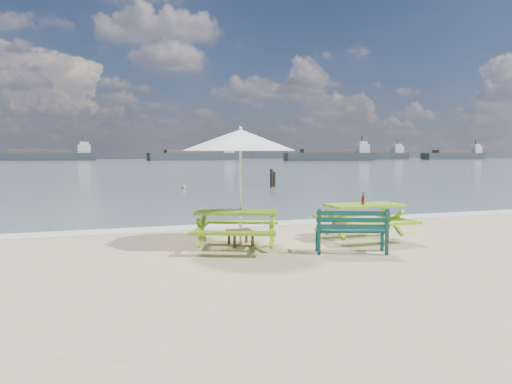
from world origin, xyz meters
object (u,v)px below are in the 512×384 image
object	(u,v)px
park_bench	(351,239)
beer_bottle	(363,200)
side_table	(241,237)
patio_umbrella	(240,140)
swimmer	(184,200)
picnic_table_left	(236,231)
picnic_table_right	(364,223)

from	to	relation	value
park_bench	beer_bottle	xyz separation A→B (m)	(0.90, 1.07, 0.62)
side_table	patio_umbrella	size ratio (longest dim) A/B	0.20
park_bench	swimmer	xyz separation A→B (m)	(0.33, 18.06, -0.83)
picnic_table_left	beer_bottle	distance (m)	2.90
picnic_table_left	side_table	size ratio (longest dim) A/B	4.61
picnic_table_right	beer_bottle	xyz separation A→B (m)	(-0.11, -0.12, 0.50)
picnic_table_left	picnic_table_right	xyz separation A→B (m)	(2.97, 0.13, 0.01)
picnic_table_right	picnic_table_left	bearing A→B (deg)	-177.49
beer_bottle	swimmer	world-z (taller)	beer_bottle
picnic_table_left	patio_umbrella	world-z (taller)	patio_umbrella
patio_umbrella	beer_bottle	bearing A→B (deg)	-8.11
picnic_table_right	swimmer	bearing A→B (deg)	92.31
side_table	patio_umbrella	world-z (taller)	patio_umbrella
park_bench	side_table	size ratio (longest dim) A/B	2.90
picnic_table_left	side_table	world-z (taller)	picnic_table_left
side_table	patio_umbrella	xyz separation A→B (m)	(0.00, 0.00, 1.99)
swimmer	park_bench	bearing A→B (deg)	-91.06
beer_bottle	park_bench	bearing A→B (deg)	-130.25
picnic_table_left	patio_umbrella	distance (m)	1.84
picnic_table_right	side_table	world-z (taller)	picnic_table_right
patio_umbrella	beer_bottle	distance (m)	2.97
patio_umbrella	swimmer	world-z (taller)	patio_umbrella
picnic_table_right	swimmer	size ratio (longest dim) A/B	1.15
side_table	beer_bottle	bearing A→B (deg)	-8.11
park_bench	picnic_table_left	bearing A→B (deg)	151.58
park_bench	side_table	xyz separation A→B (m)	(-1.75, 1.44, -0.09)
patio_umbrella	side_table	bearing A→B (deg)	-90.00
picnic_table_right	side_table	xyz separation A→B (m)	(-2.76, 0.25, -0.22)
picnic_table_right	beer_bottle	distance (m)	0.53
picnic_table_right	park_bench	size ratio (longest dim) A/B	1.30
side_table	swimmer	size ratio (longest dim) A/B	0.31
picnic_table_left	park_bench	distance (m)	2.22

